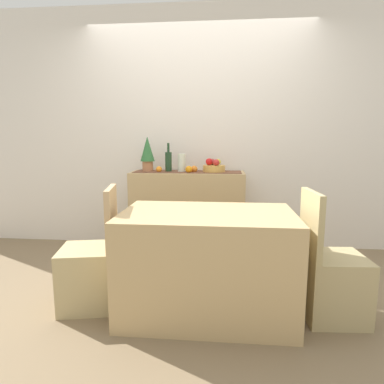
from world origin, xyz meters
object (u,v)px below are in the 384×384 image
at_px(chair_near_window, 91,272).
at_px(chair_by_corner, 332,281).
at_px(wine_bottle, 168,161).
at_px(potted_plant, 147,152).
at_px(ceramic_vase, 182,163).
at_px(sideboard_console, 188,212).
at_px(fruit_bowl, 214,168).
at_px(dining_table, 207,263).

xyz_separation_m(chair_near_window, chair_by_corner, (1.74, -0.00, 0.00)).
distance_m(wine_bottle, potted_plant, 0.25).
bearing_deg(chair_near_window, wine_bottle, 74.16).
bearing_deg(chair_by_corner, ceramic_vase, 132.68).
height_order(potted_plant, chair_near_window, potted_plant).
distance_m(sideboard_console, potted_plant, 0.79).
xyz_separation_m(fruit_bowl, dining_table, (-0.00, -1.32, -0.56)).
bearing_deg(sideboard_console, dining_table, -77.83).
bearing_deg(dining_table, wine_bottle, 110.54).
distance_m(sideboard_console, fruit_bowl, 0.56).
distance_m(ceramic_vase, chair_by_corner, 1.94).
relative_size(chair_near_window, chair_by_corner, 1.00).
height_order(sideboard_console, dining_table, sideboard_console).
distance_m(fruit_bowl, chair_near_window, 1.71).
relative_size(sideboard_console, fruit_bowl, 5.13).
bearing_deg(dining_table, chair_by_corner, -0.06).
bearing_deg(fruit_bowl, sideboard_console, 180.00).
bearing_deg(chair_near_window, sideboard_console, 66.10).
height_order(ceramic_vase, chair_near_window, ceramic_vase).
bearing_deg(chair_by_corner, sideboard_console, 131.10).
xyz_separation_m(wine_bottle, dining_table, (0.49, -1.32, -0.63)).
bearing_deg(fruit_bowl, chair_near_window, -123.45).
bearing_deg(ceramic_vase, fruit_bowl, 0.00).
distance_m(fruit_bowl, wine_bottle, 0.50).
relative_size(wine_bottle, chair_near_window, 0.35).
bearing_deg(sideboard_console, fruit_bowl, 0.00).
height_order(sideboard_console, ceramic_vase, ceramic_vase).
height_order(ceramic_vase, potted_plant, potted_plant).
bearing_deg(fruit_bowl, chair_by_corner, -56.75).
bearing_deg(wine_bottle, ceramic_vase, 0.00).
distance_m(sideboard_console, dining_table, 1.35).
height_order(wine_bottle, chair_by_corner, wine_bottle).
bearing_deg(potted_plant, wine_bottle, 0.00).
distance_m(potted_plant, chair_by_corner, 2.23).
bearing_deg(chair_by_corner, dining_table, 179.94).
bearing_deg(chair_by_corner, wine_bottle, 135.89).
height_order(wine_bottle, potted_plant, potted_plant).
bearing_deg(ceramic_vase, sideboard_console, 0.00).
xyz_separation_m(sideboard_console, potted_plant, (-0.44, 0.00, 0.66)).
distance_m(potted_plant, dining_table, 1.67).
relative_size(potted_plant, chair_near_window, 0.43).
height_order(potted_plant, dining_table, potted_plant).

